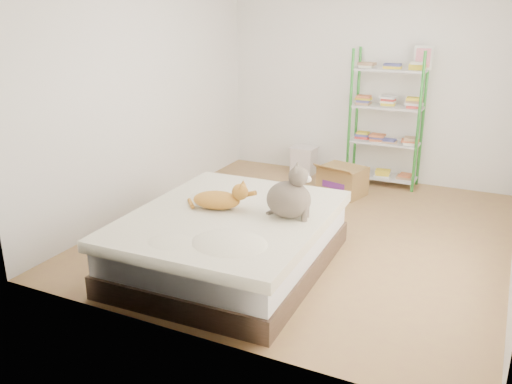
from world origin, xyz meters
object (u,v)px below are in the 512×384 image
Objects in this scene: bed at (231,240)px; cardboard_box at (342,181)px; shelf_unit at (386,121)px; grey_cat at (289,192)px; orange_cat at (217,198)px; white_bin at (304,160)px.

cardboard_box is at bearing 80.91° from bed.
shelf_unit is 2.94× the size of cardboard_box.
grey_cat reaches higher than cardboard_box.
shelf_unit reaches higher than bed.
orange_cat is 1.30× the size of white_bin.
shelf_unit is (0.80, 2.88, 0.21)m from orange_cat.
cardboard_box is (0.30, 2.29, -0.07)m from bed.
orange_cat is at bearing 161.11° from bed.
cardboard_box is at bearing -39.72° from white_bin.
bed is 0.39m from orange_cat.
bed is at bearing -82.83° from cardboard_box.
white_bin is at bearing 155.03° from cardboard_box.
grey_cat is 0.77× the size of cardboard_box.
orange_cat is at bearing 86.11° from grey_cat.
shelf_unit is (0.64, 2.93, 0.57)m from bed.
orange_cat is 0.83× the size of cardboard_box.
bed is at bearing -81.54° from white_bin.
white_bin is (-1.07, -0.03, -0.63)m from shelf_unit.
grey_cat is 2.97m from white_bin.
shelf_unit is at bearing 76.15° from bed.
grey_cat is at bearing -70.52° from cardboard_box.
white_bin is at bearing -178.35° from shelf_unit.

